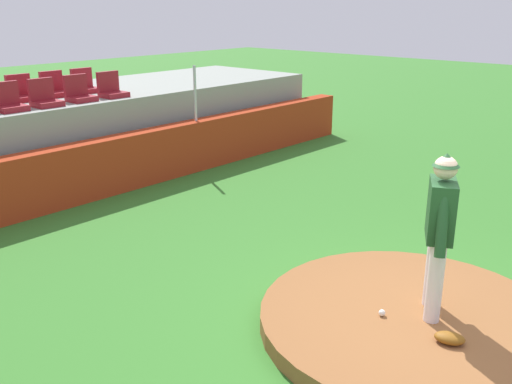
{
  "coord_description": "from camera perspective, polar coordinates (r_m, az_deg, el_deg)",
  "views": [
    {
      "loc": [
        -5.28,
        -2.44,
        3.44
      ],
      "look_at": [
        0.0,
        2.28,
        1.1
      ],
      "focal_mm": 40.23,
      "sensor_mm": 36.0,
      "label": 1
    }
  ],
  "objects": [
    {
      "name": "baseball",
      "position": [
        6.52,
        12.42,
        -11.65
      ],
      "size": [
        0.07,
        0.07,
        0.07
      ],
      "primitive_type": "sphere",
      "color": "white",
      "rests_on": "pitchers_mound"
    },
    {
      "name": "stadium_chair_8",
      "position": [
        12.5,
        -19.4,
        9.69
      ],
      "size": [
        0.48,
        0.44,
        0.5
      ],
      "rotation": [
        0.0,
        0.0,
        3.14
      ],
      "color": "maroon",
      "rests_on": "bleacher_platform"
    },
    {
      "name": "pitcher",
      "position": [
        6.31,
        17.8,
        -3.0
      ],
      "size": [
        0.77,
        0.48,
        1.81
      ],
      "rotation": [
        0.0,
        0.0,
        0.49
      ],
      "color": "silver",
      "rests_on": "pitchers_mound"
    },
    {
      "name": "brick_barrier",
      "position": [
        10.8,
        -17.02,
        1.86
      ],
      "size": [
        15.29,
        0.4,
        1.06
      ],
      "primitive_type": "cube",
      "color": "#A63115",
      "rests_on": "ground_plane"
    },
    {
      "name": "fielding_glove",
      "position": [
        6.22,
        18.7,
        -13.6
      ],
      "size": [
        0.3,
        0.35,
        0.11
      ],
      "primitive_type": "ellipsoid",
      "rotation": [
        0.0,
        0.0,
        5.09
      ],
      "color": "brown",
      "rests_on": "pitchers_mound"
    },
    {
      "name": "stadium_chair_1",
      "position": [
        11.06,
        -23.38,
        8.23
      ],
      "size": [
        0.48,
        0.44,
        0.5
      ],
      "rotation": [
        0.0,
        0.0,
        3.14
      ],
      "color": "maroon",
      "rests_on": "bleacher_platform"
    },
    {
      "name": "stadium_chair_9",
      "position": [
        12.86,
        -16.66,
        10.17
      ],
      "size": [
        0.48,
        0.44,
        0.5
      ],
      "rotation": [
        0.0,
        0.0,
        3.14
      ],
      "color": "maroon",
      "rests_on": "bleacher_platform"
    },
    {
      "name": "stadium_chair_2",
      "position": [
        11.33,
        -20.28,
        8.8
      ],
      "size": [
        0.48,
        0.44,
        0.5
      ],
      "rotation": [
        0.0,
        0.0,
        3.14
      ],
      "color": "maroon",
      "rests_on": "bleacher_platform"
    },
    {
      "name": "ground_plane",
      "position": [
        6.76,
        14.98,
        -12.98
      ],
      "size": [
        60.0,
        60.0,
        0.0
      ],
      "primitive_type": "plane",
      "color": "#347527"
    },
    {
      "name": "stadium_chair_3",
      "position": [
        11.72,
        -17.19,
        9.39
      ],
      "size": [
        0.48,
        0.44,
        0.5
      ],
      "rotation": [
        0.0,
        0.0,
        3.14
      ],
      "color": "maroon",
      "rests_on": "bleacher_platform"
    },
    {
      "name": "fence_post_right",
      "position": [
        12.22,
        -6.08,
        9.72
      ],
      "size": [
        0.06,
        0.06,
        1.16
      ],
      "primitive_type": "cylinder",
      "color": "silver",
      "rests_on": "brick_barrier"
    },
    {
      "name": "bleacher_platform",
      "position": [
        12.53,
        -22.21,
        4.85
      ],
      "size": [
        14.2,
        3.29,
        1.63
      ],
      "primitive_type": "cube",
      "color": "gray",
      "rests_on": "ground_plane"
    },
    {
      "name": "pitchers_mound",
      "position": [
        6.71,
        15.05,
        -12.27
      ],
      "size": [
        3.32,
        3.32,
        0.2
      ],
      "primitive_type": "cylinder",
      "color": "brown",
      "rests_on": "ground_plane"
    },
    {
      "name": "stadium_chair_7",
      "position": [
        12.14,
        -22.28,
        9.13
      ],
      "size": [
        0.48,
        0.44,
        0.5
      ],
      "rotation": [
        0.0,
        0.0,
        3.14
      ],
      "color": "maroon",
      "rests_on": "bleacher_platform"
    },
    {
      "name": "stadium_chair_4",
      "position": [
        12.09,
        -14.19,
        9.9
      ],
      "size": [
        0.48,
        0.44,
        0.5
      ],
      "rotation": [
        0.0,
        0.0,
        3.14
      ],
      "color": "maroon",
      "rests_on": "bleacher_platform"
    }
  ]
}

